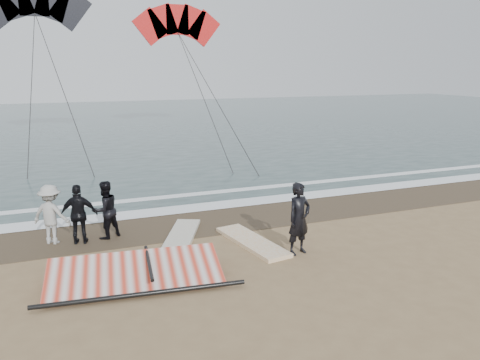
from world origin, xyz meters
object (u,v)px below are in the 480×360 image
object	(u,v)px
man_main	(299,219)
board_cream	(181,236)
sail_rig	(132,273)
board_white	(252,242)

from	to	relation	value
man_main	board_cream	xyz separation A→B (m)	(-2.53, 2.18, -0.88)
board_cream	sail_rig	distance (m)	2.85
man_main	board_cream	size ratio (longest dim) A/B	0.71
man_main	sail_rig	size ratio (longest dim) A/B	0.43
board_white	board_cream	size ratio (longest dim) A/B	1.03
board_white	sail_rig	bearing A→B (deg)	-170.99
sail_rig	man_main	bearing A→B (deg)	1.32
board_cream	sail_rig	size ratio (longest dim) A/B	0.61
board_white	sail_rig	xyz separation A→B (m)	(-3.39, -1.14, 0.14)
man_main	sail_rig	distance (m)	4.31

